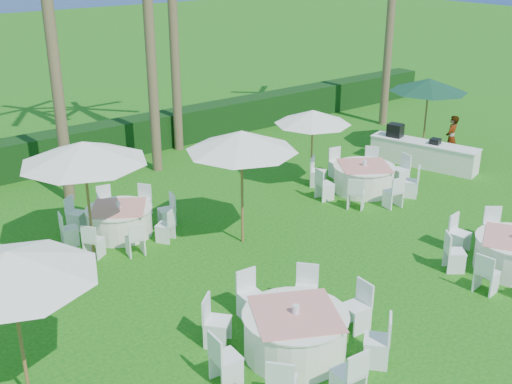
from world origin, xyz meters
TOP-DOWN VIEW (x-y plane):
  - ground at (0.00, 0.00)m, footprint 120.00×120.00m
  - hedge at (0.00, 12.00)m, footprint 34.00×1.00m
  - banquet_table_b at (-1.07, -0.49)m, footprint 3.41×3.41m
  - banquet_table_e at (-1.26, 6.10)m, footprint 2.96×2.96m
  - banquet_table_f at (5.90, 4.35)m, footprint 3.23×3.23m
  - umbrella_a at (-5.35, 1.32)m, footprint 2.79×2.79m
  - umbrella_b at (0.96, 3.82)m, footprint 2.72×2.72m
  - umbrella_c at (-2.32, 5.40)m, footprint 2.94×2.94m
  - umbrella_d at (4.93, 5.62)m, footprint 2.29×2.29m
  - umbrella_green at (10.38, 5.69)m, footprint 2.69×2.69m
  - buffet_table at (9.14, 4.74)m, footprint 1.73×3.66m
  - staff_person at (10.38, 4.55)m, footprint 0.64×0.50m
  - palm_b at (-1.32, 9.20)m, footprint 4.34×4.30m
  - palm_d at (3.70, 11.30)m, footprint 4.12×4.40m
  - palm_e at (12.03, 9.02)m, footprint 4.40×3.99m

SIDE VIEW (x-z plane):
  - ground at x=0.00m, z-range 0.00..0.00m
  - banquet_table_e at x=-1.26m, z-range -0.06..0.84m
  - banquet_table_f at x=5.90m, z-range -0.06..0.91m
  - buffet_table at x=9.14m, z-range -0.19..1.08m
  - banquet_table_b at x=-1.07m, z-range -0.06..0.96m
  - hedge at x=0.00m, z-range 0.00..1.20m
  - staff_person at x=10.38m, z-range 0.00..1.56m
  - umbrella_d at x=4.93m, z-range 0.99..3.39m
  - umbrella_green at x=10.38m, z-range 1.08..3.72m
  - umbrella_a at x=-5.35m, z-range 1.12..3.83m
  - umbrella_c at x=-2.32m, z-range 1.18..4.05m
  - umbrella_b at x=0.96m, z-range 1.19..4.09m
  - palm_b at x=-1.32m, z-range 0.45..8.67m
  - palm_e at x=12.03m, z-range 0.45..8.89m
  - palm_d at x=3.70m, z-range 0.45..9.17m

